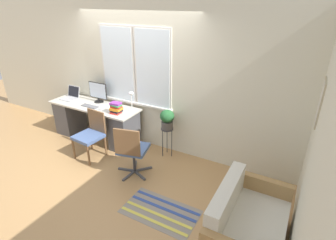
{
  "coord_description": "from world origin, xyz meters",
  "views": [
    {
      "loc": [
        2.8,
        -3.22,
        2.67
      ],
      "look_at": [
        0.94,
        0.15,
        0.88
      ],
      "focal_mm": 28.0,
      "sensor_mm": 36.0,
      "label": 1
    }
  ],
  "objects_px": {
    "keyboard": "(90,106)",
    "office_chair_swivel": "(132,149)",
    "potted_plant": "(167,119)",
    "couch_loveseat": "(245,228)",
    "plant_stand": "(167,132)",
    "monitor": "(98,92)",
    "desk_chair_wooden": "(91,133)",
    "laptop": "(71,96)",
    "book_stack": "(116,108)",
    "mouse": "(100,108)",
    "desk_lamp": "(131,98)"
  },
  "relations": [
    {
      "from": "mouse",
      "to": "plant_stand",
      "type": "relative_size",
      "value": 0.13
    },
    {
      "from": "potted_plant",
      "to": "monitor",
      "type": "bearing_deg",
      "value": 178.45
    },
    {
      "from": "keyboard",
      "to": "plant_stand",
      "type": "xyz_separation_m",
      "value": [
        1.59,
        0.25,
        -0.28
      ]
    },
    {
      "from": "mouse",
      "to": "book_stack",
      "type": "bearing_deg",
      "value": 0.66
    },
    {
      "from": "monitor",
      "to": "mouse",
      "type": "height_order",
      "value": "monitor"
    },
    {
      "from": "book_stack",
      "to": "office_chair_swivel",
      "type": "xyz_separation_m",
      "value": [
        0.73,
        -0.56,
        -0.36
      ]
    },
    {
      "from": "monitor",
      "to": "couch_loveseat",
      "type": "xyz_separation_m",
      "value": [
        3.38,
        -1.34,
        -0.69
      ]
    },
    {
      "from": "couch_loveseat",
      "to": "office_chair_swivel",
      "type": "bearing_deg",
      "value": 75.87
    },
    {
      "from": "keyboard",
      "to": "plant_stand",
      "type": "relative_size",
      "value": 0.67
    },
    {
      "from": "laptop",
      "to": "desk_lamp",
      "type": "height_order",
      "value": "desk_lamp"
    },
    {
      "from": "laptop",
      "to": "desk_lamp",
      "type": "xyz_separation_m",
      "value": [
        1.53,
        0.07,
        0.21
      ]
    },
    {
      "from": "laptop",
      "to": "book_stack",
      "type": "bearing_deg",
      "value": -6.2
    },
    {
      "from": "book_stack",
      "to": "desk_chair_wooden",
      "type": "bearing_deg",
      "value": -122.8
    },
    {
      "from": "mouse",
      "to": "desk_chair_wooden",
      "type": "bearing_deg",
      "value": -75.54
    },
    {
      "from": "monitor",
      "to": "plant_stand",
      "type": "distance_m",
      "value": 1.69
    },
    {
      "from": "keyboard",
      "to": "office_chair_swivel",
      "type": "relative_size",
      "value": 0.41
    },
    {
      "from": "laptop",
      "to": "mouse",
      "type": "bearing_deg",
      "value": -8.93
    },
    {
      "from": "laptop",
      "to": "keyboard",
      "type": "xyz_separation_m",
      "value": [
        0.67,
        -0.14,
        -0.05
      ]
    },
    {
      "from": "mouse",
      "to": "couch_loveseat",
      "type": "relative_size",
      "value": 0.06
    },
    {
      "from": "monitor",
      "to": "desk_lamp",
      "type": "bearing_deg",
      "value": -4.68
    },
    {
      "from": "desk_chair_wooden",
      "to": "couch_loveseat",
      "type": "relative_size",
      "value": 0.69
    },
    {
      "from": "monitor",
      "to": "keyboard",
      "type": "distance_m",
      "value": 0.35
    },
    {
      "from": "book_stack",
      "to": "office_chair_swivel",
      "type": "distance_m",
      "value": 0.99
    },
    {
      "from": "potted_plant",
      "to": "plant_stand",
      "type": "bearing_deg",
      "value": 0.0
    },
    {
      "from": "book_stack",
      "to": "potted_plant",
      "type": "distance_m",
      "value": 0.97
    },
    {
      "from": "mouse",
      "to": "book_stack",
      "type": "distance_m",
      "value": 0.39
    },
    {
      "from": "laptop",
      "to": "desk_chair_wooden",
      "type": "height_order",
      "value": "laptop"
    },
    {
      "from": "book_stack",
      "to": "potted_plant",
      "type": "xyz_separation_m",
      "value": [
        0.93,
        0.25,
        -0.1
      ]
    },
    {
      "from": "plant_stand",
      "to": "potted_plant",
      "type": "bearing_deg",
      "value": 180.0
    },
    {
      "from": "mouse",
      "to": "office_chair_swivel",
      "type": "bearing_deg",
      "value": -26.47
    },
    {
      "from": "desk_chair_wooden",
      "to": "couch_loveseat",
      "type": "bearing_deg",
      "value": -6.86
    },
    {
      "from": "couch_loveseat",
      "to": "potted_plant",
      "type": "height_order",
      "value": "potted_plant"
    },
    {
      "from": "desk_chair_wooden",
      "to": "potted_plant",
      "type": "relative_size",
      "value": 2.4
    },
    {
      "from": "mouse",
      "to": "desk_lamp",
      "type": "bearing_deg",
      "value": 21.03
    },
    {
      "from": "desk_lamp",
      "to": "book_stack",
      "type": "relative_size",
      "value": 1.78
    },
    {
      "from": "desk_lamp",
      "to": "potted_plant",
      "type": "xyz_separation_m",
      "value": [
        0.74,
        0.03,
        -0.27
      ]
    },
    {
      "from": "office_chair_swivel",
      "to": "desk_lamp",
      "type": "bearing_deg",
      "value": -69.43
    },
    {
      "from": "monitor",
      "to": "desk_chair_wooden",
      "type": "relative_size",
      "value": 0.52
    },
    {
      "from": "monitor",
      "to": "office_chair_swivel",
      "type": "relative_size",
      "value": 0.48
    },
    {
      "from": "plant_stand",
      "to": "potted_plant",
      "type": "distance_m",
      "value": 0.27
    },
    {
      "from": "laptop",
      "to": "book_stack",
      "type": "relative_size",
      "value": 1.47
    },
    {
      "from": "monitor",
      "to": "book_stack",
      "type": "height_order",
      "value": "monitor"
    },
    {
      "from": "laptop",
      "to": "mouse",
      "type": "distance_m",
      "value": 0.97
    },
    {
      "from": "potted_plant",
      "to": "keyboard",
      "type": "bearing_deg",
      "value": -171.22
    },
    {
      "from": "laptop",
      "to": "potted_plant",
      "type": "xyz_separation_m",
      "value": [
        2.27,
        0.1,
        -0.06
      ]
    },
    {
      "from": "laptop",
      "to": "mouse",
      "type": "height_order",
      "value": "laptop"
    },
    {
      "from": "keyboard",
      "to": "office_chair_swivel",
      "type": "distance_m",
      "value": 1.53
    },
    {
      "from": "desk_lamp",
      "to": "potted_plant",
      "type": "bearing_deg",
      "value": 2.21
    },
    {
      "from": "couch_loveseat",
      "to": "plant_stand",
      "type": "relative_size",
      "value": 2.19
    },
    {
      "from": "desk_chair_wooden",
      "to": "office_chair_swivel",
      "type": "height_order",
      "value": "office_chair_swivel"
    }
  ]
}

